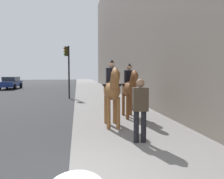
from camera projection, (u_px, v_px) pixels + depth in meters
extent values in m
cube|color=slate|center=(175.00, 178.00, 4.32)|extent=(120.00, 3.88, 0.12)
ellipsoid|color=brown|center=(112.00, 90.00, 8.13)|extent=(1.51, 0.60, 0.66)
cylinder|color=brown|center=(118.00, 113.00, 7.76)|extent=(0.13, 0.13, 1.05)
cylinder|color=brown|center=(109.00, 113.00, 7.72)|extent=(0.13, 0.13, 1.05)
cylinder|color=brown|center=(115.00, 109.00, 8.65)|extent=(0.13, 0.13, 1.05)
cylinder|color=brown|center=(106.00, 109.00, 8.61)|extent=(0.13, 0.13, 1.05)
cylinder|color=brown|center=(115.00, 81.00, 7.35)|extent=(0.64, 0.30, 0.68)
ellipsoid|color=brown|center=(116.00, 73.00, 7.12)|extent=(0.63, 0.24, 0.49)
cylinder|color=black|center=(109.00, 91.00, 8.85)|extent=(0.28, 0.11, 0.55)
cube|color=black|center=(112.00, 85.00, 8.17)|extent=(0.45, 0.61, 0.08)
cube|color=black|center=(112.00, 76.00, 8.15)|extent=(0.29, 0.39, 0.55)
sphere|color=#D8AD8C|center=(112.00, 64.00, 8.12)|extent=(0.22, 0.22, 0.22)
cone|color=black|center=(112.00, 61.00, 8.11)|extent=(0.20, 0.20, 0.10)
ellipsoid|color=brown|center=(129.00, 89.00, 9.75)|extent=(1.51, 0.58, 0.66)
cylinder|color=brown|center=(135.00, 107.00, 9.37)|extent=(0.13, 0.13, 0.99)
cylinder|color=brown|center=(128.00, 107.00, 9.33)|extent=(0.13, 0.13, 0.99)
cylinder|color=brown|center=(131.00, 104.00, 10.26)|extent=(0.13, 0.13, 0.99)
cylinder|color=brown|center=(123.00, 104.00, 10.22)|extent=(0.13, 0.13, 0.99)
cylinder|color=brown|center=(133.00, 81.00, 8.96)|extent=(0.64, 0.29, 0.68)
ellipsoid|color=brown|center=(135.00, 75.00, 8.73)|extent=(0.63, 0.23, 0.49)
cylinder|color=black|center=(126.00, 90.00, 10.46)|extent=(0.28, 0.10, 0.55)
cube|color=black|center=(129.00, 84.00, 9.78)|extent=(0.45, 0.60, 0.08)
cube|color=black|center=(129.00, 77.00, 9.76)|extent=(0.28, 0.38, 0.55)
sphere|color=tan|center=(129.00, 67.00, 9.73)|extent=(0.22, 0.22, 0.22)
cone|color=black|center=(129.00, 64.00, 9.72)|extent=(0.20, 0.20, 0.10)
cylinder|color=black|center=(136.00, 127.00, 6.25)|extent=(0.14, 0.14, 0.85)
cylinder|color=black|center=(144.00, 127.00, 6.27)|extent=(0.14, 0.14, 0.85)
cube|color=#3F3326|center=(140.00, 99.00, 6.20)|extent=(0.28, 0.41, 0.62)
sphere|color=#8C664C|center=(140.00, 83.00, 6.17)|extent=(0.22, 0.22, 0.22)
cube|color=navy|center=(11.00, 84.00, 27.79)|extent=(4.46, 1.71, 0.60)
cube|color=#262D38|center=(11.00, 79.00, 28.01)|extent=(2.39, 1.49, 0.52)
cylinder|color=black|center=(15.00, 87.00, 26.56)|extent=(0.64, 0.23, 0.64)
cylinder|color=black|center=(21.00, 86.00, 29.28)|extent=(0.64, 0.23, 0.64)
cylinder|color=black|center=(7.00, 86.00, 29.06)|extent=(0.64, 0.23, 0.64)
cylinder|color=black|center=(69.00, 72.00, 17.63)|extent=(0.12, 0.12, 3.94)
cube|color=#2D280C|center=(66.00, 51.00, 17.48)|extent=(0.20, 0.24, 0.70)
sphere|color=red|center=(64.00, 48.00, 17.45)|extent=(0.14, 0.14, 0.14)
sphere|color=orange|center=(64.00, 51.00, 17.47)|extent=(0.14, 0.14, 0.14)
sphere|color=green|center=(64.00, 54.00, 17.48)|extent=(0.14, 0.14, 0.14)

